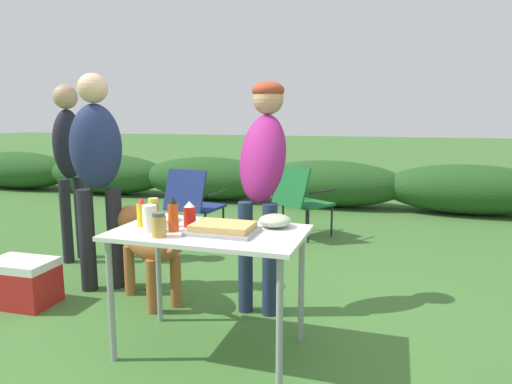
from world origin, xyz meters
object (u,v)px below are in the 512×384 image
Objects in this scene: folding_table at (209,243)px; camp_chair_green_behind_table at (301,198)px; relish_jar at (154,213)px; standing_person_in_navy_coat at (69,154)px; food_tray at (223,228)px; camp_chair_near_hedge at (193,202)px; paper_cup_stack at (150,218)px; mixing_bowl at (275,221)px; mustard_bottle at (142,213)px; plate_stack at (162,219)px; spice_jar at (159,225)px; cooler_box at (22,282)px; hot_sauce_bottle at (173,214)px; ketchup_bottle at (190,215)px; standing_person_in_gray_fleece at (97,163)px; dog at (147,242)px; standing_person_in_red_jacket at (263,165)px.

folding_table is 2.69m from camp_chair_green_behind_table.
standing_person_in_navy_coat is (-1.60, 1.24, 0.21)m from relish_jar.
food_tray is 2.42m from standing_person_in_navy_coat.
folding_table is 2.38m from camp_chair_near_hedge.
mixing_bowl is at bearing 25.48° from paper_cup_stack.
plate_stack is at bearing 76.51° from mustard_bottle.
cooler_box is (-1.41, 0.43, -0.64)m from spice_jar.
food_tray is 1.87× the size of hot_sauce_bottle.
mixing_bowl is at bearing 30.17° from folding_table.
ketchup_bottle is at bearing -8.47° from cooler_box.
standing_person_in_gray_fleece reaches higher than mustard_bottle.
ketchup_bottle reaches higher than dog.
dog is (-0.43, 0.62, -0.38)m from relish_jar.
standing_person_in_navy_coat is 3.41× the size of cooler_box.
mixing_bowl is 1.26× the size of ketchup_bottle.
standing_person_in_navy_coat is at bearing 146.79° from ketchup_bottle.
paper_cup_stack is at bearing -64.20° from camp_chair_green_behind_table.
spice_jar is 0.27× the size of cooler_box.
mixing_bowl reaches higher than cooler_box.
camp_chair_near_hedge is 1.69× the size of cooler_box.
standing_person_in_red_jacket reaches higher than camp_chair_near_hedge.
spice_jar is (0.22, -0.19, -0.02)m from mustard_bottle.
hot_sauce_bottle reaches higher than relish_jar.
dog is at bearing 130.22° from plate_stack.
food_tray is at bearing -19.98° from plate_stack.
standing_person_in_gray_fleece reaches higher than standing_person_in_navy_coat.
folding_table is 1.25× the size of dog.
dog is at bearing 159.66° from mixing_bowl.
folding_table is 1.01m from dog.
spice_jar is at bearing -53.70° from relish_jar.
cooler_box is (-1.71, 0.25, -0.60)m from food_tray.
standing_person_in_navy_coat is (-1.74, 1.44, 0.23)m from spice_jar.
standing_person_in_gray_fleece is at bearing 150.21° from ketchup_bottle.
dog is at bearing -43.15° from standing_person_in_gray_fleece.
food_tray is 0.46× the size of camp_chair_near_hedge.
food_tray is at bearing -137.33° from mixing_bowl.
camp_chair_near_hedge is 1.99m from cooler_box.
spice_jar is 1.06m from dog.
standing_person_in_navy_coat reaches higher than relish_jar.
mustard_bottle reaches higher than mixing_bowl.
camp_chair_green_behind_table reaches higher than cooler_box.
mustard_bottle reaches higher than relish_jar.
standing_person_in_red_jacket reaches higher than paper_cup_stack.
folding_table is at bearing -20.14° from ketchup_bottle.
camp_chair_near_hedge is at bearing 47.97° from dog.
cooler_box is (-1.47, 0.17, -0.64)m from ketchup_bottle.
standing_person_in_gray_fleece is at bearing 139.28° from mustard_bottle.
ketchup_bottle is (0.04, 0.12, -0.02)m from hot_sauce_bottle.
dog is (-0.57, 0.82, -0.36)m from spice_jar.
dog is at bearing 23.02° from cooler_box.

